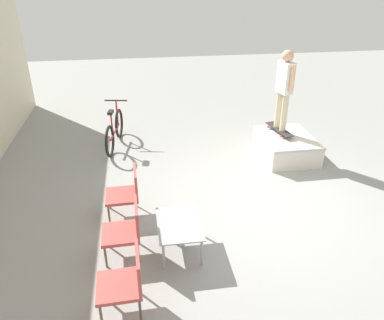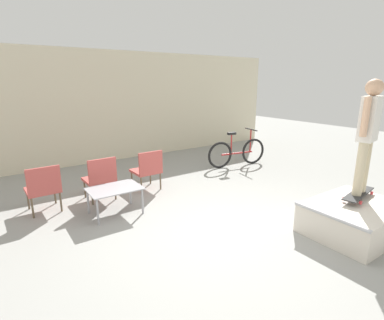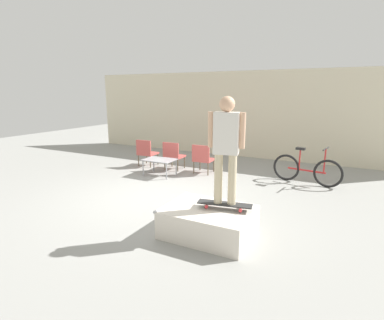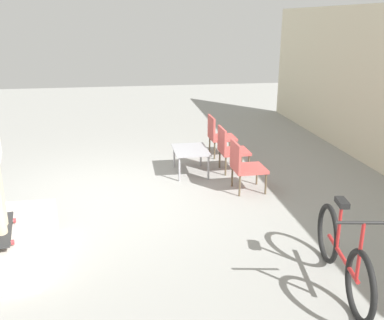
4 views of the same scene
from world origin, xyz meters
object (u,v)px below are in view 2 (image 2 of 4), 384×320
Objects in this scene: coffee_table at (115,191)px; bicycle at (237,152)px; patio_chair_right at (148,168)px; person_skater at (368,129)px; patio_chair_center at (100,177)px; skate_ramp_box at (354,218)px; patio_chair_left at (43,187)px; skateboard_on_ramp at (358,194)px.

coffee_table is 3.88m from bicycle.
coffee_table is 1.03× the size of patio_chair_right.
patio_chair_center is at bearing 119.65° from person_skater.
skate_ramp_box is 1.68× the size of patio_chair_right.
patio_chair_left is at bearing -1.66° from patio_chair_right.
skateboard_on_ramp is 0.52× the size of bicycle.
skateboard_on_ramp reaches higher than skate_ramp_box.
coffee_table is at bearing -154.94° from bicycle.
patio_chair_right is at bearing -164.21° from bicycle.
person_skater is 4.02m from coffee_table.
person_skater is 2.00× the size of patio_chair_left.
person_skater is 0.98× the size of bicycle.
bicycle is at bearing -178.21° from patio_chair_left.
skate_ramp_box is at bearing -44.66° from coffee_table.
patio_chair_left is at bearing 127.91° from person_skater.
patio_chair_center reaches higher than skate_ramp_box.
person_skater reaches higher than patio_chair_center.
patio_chair_right is at bearing 110.01° from skateboard_on_ramp.
patio_chair_left is 1.95m from patio_chair_right.
person_skater is at bearing -41.20° from coffee_table.
skate_ramp_box is 3.83m from bicycle.
skate_ramp_box is at bearing -96.40° from bicycle.
coffee_table is 0.50× the size of bicycle.
patio_chair_right is at bearing 116.71° from skate_ramp_box.
patio_chair_center and patio_chair_right have the same top height.
person_skater is 3.95m from patio_chair_right.
skateboard_on_ramp is 0.53× the size of person_skater.
patio_chair_left reaches higher than skate_ramp_box.
patio_chair_right reaches higher than skateboard_on_ramp.
bicycle is at bearing 66.48° from skateboard_on_ramp.
skateboard_on_ramp is 4.38m from patio_chair_center.
coffee_table is (-2.91, 2.55, -0.13)m from skateboard_on_ramp.
skateboard_on_ramp is at bearing 24.10° from skate_ramp_box.
bicycle reaches higher than skateboard_on_ramp.
coffee_table is at bearing 35.20° from patio_chair_right.
coffee_table is (-2.91, 2.55, -1.13)m from person_skater.
skate_ramp_box is 1.58× the size of skateboard_on_ramp.
skateboard_on_ramp is at bearing -41.20° from coffee_table.
bicycle is (2.76, 0.30, -0.09)m from patio_chair_right.
patio_chair_left is at bearing -166.75° from bicycle.
skateboard_on_ramp is 3.80m from patio_chair_right.
person_skater is 5.19m from patio_chair_left.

